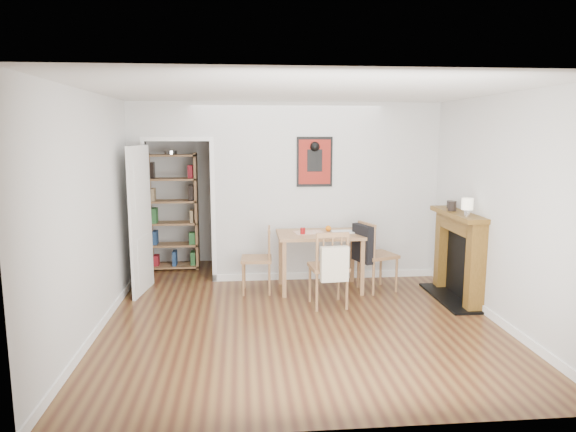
{
  "coord_description": "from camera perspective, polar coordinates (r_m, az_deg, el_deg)",
  "views": [
    {
      "loc": [
        -0.67,
        -6.03,
        2.17
      ],
      "look_at": [
        -0.05,
        0.6,
        1.08
      ],
      "focal_mm": 32.0,
      "sensor_mm": 36.0,
      "label": 1
    }
  ],
  "objects": [
    {
      "name": "chair_front",
      "position": [
        6.46,
        4.53,
        -5.74
      ],
      "size": [
        0.53,
        0.59,
        0.98
      ],
      "color": "olive",
      "rests_on": "ground"
    },
    {
      "name": "ceramic_jar_b",
      "position": [
        7.25,
        17.55,
        1.24
      ],
      "size": [
        0.08,
        0.08,
        0.1
      ],
      "primitive_type": "cylinder",
      "color": "black",
      "rests_on": "fireplace"
    },
    {
      "name": "orange_fruit",
      "position": [
        7.2,
        4.5,
        -1.38
      ],
      "size": [
        0.08,
        0.08,
        0.08
      ],
      "primitive_type": "sphere",
      "color": "orange",
      "rests_on": "dining_table"
    },
    {
      "name": "bookshelf",
      "position": [
        8.35,
        -12.65,
        0.4
      ],
      "size": [
        0.78,
        0.31,
        1.86
      ],
      "color": "#9E744A",
      "rests_on": "ground"
    },
    {
      "name": "red_glass",
      "position": [
        6.97,
        1.65,
        -1.67
      ],
      "size": [
        0.07,
        0.07,
        0.09
      ],
      "primitive_type": "cylinder",
      "color": "maroon",
      "rests_on": "dining_table"
    },
    {
      "name": "notebook",
      "position": [
        7.15,
        6.06,
        -1.75
      ],
      "size": [
        0.3,
        0.23,
        0.01
      ],
      "primitive_type": "cube",
      "rotation": [
        0.0,
        0.0,
        0.03
      ],
      "color": "silver",
      "rests_on": "dining_table"
    },
    {
      "name": "placemat",
      "position": [
        7.09,
        2.34,
        -1.84
      ],
      "size": [
        0.44,
        0.36,
        0.0
      ],
      "primitive_type": "cube",
      "rotation": [
        0.0,
        0.0,
        0.16
      ],
      "color": "beige",
      "rests_on": "dining_table"
    },
    {
      "name": "chair_left",
      "position": [
        7.03,
        -3.53,
        -4.88
      ],
      "size": [
        0.48,
        0.48,
        0.91
      ],
      "color": "olive",
      "rests_on": "ground"
    },
    {
      "name": "mantel_lamp",
      "position": [
        6.61,
        19.31,
        1.16
      ],
      "size": [
        0.14,
        0.14,
        0.22
      ],
      "color": "silver",
      "rests_on": "fireplace"
    },
    {
      "name": "ground",
      "position": [
        6.45,
        0.98,
        -10.4
      ],
      "size": [
        5.2,
        5.2,
        0.0
      ],
      "primitive_type": "plane",
      "color": "brown",
      "rests_on": "ground"
    },
    {
      "name": "ceramic_jar_a",
      "position": [
        7.0,
        17.77,
        1.07
      ],
      "size": [
        0.11,
        0.11,
        0.13
      ],
      "primitive_type": "cylinder",
      "color": "black",
      "rests_on": "fireplace"
    },
    {
      "name": "room_shell",
      "position": [
        7.47,
        0.64,
        2.56
      ],
      "size": [
        5.2,
        5.2,
        5.2
      ],
      "color": "beige",
      "rests_on": "ground"
    },
    {
      "name": "chair_right",
      "position": [
        7.18,
        9.78,
        -4.28
      ],
      "size": [
        0.67,
        0.62,
        0.97
      ],
      "color": "olive",
      "rests_on": "ground"
    },
    {
      "name": "fireplace",
      "position": [
        7.06,
        18.5,
        -3.93
      ],
      "size": [
        0.45,
        1.25,
        1.16
      ],
      "color": "brown",
      "rests_on": "ground"
    },
    {
      "name": "dining_table",
      "position": [
        7.09,
        3.6,
        -2.67
      ],
      "size": [
        1.18,
        0.75,
        0.8
      ],
      "color": "#9E744A",
      "rests_on": "ground"
    }
  ]
}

